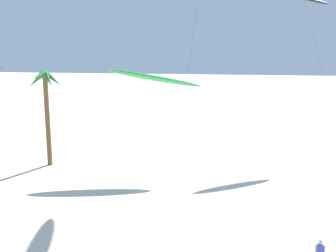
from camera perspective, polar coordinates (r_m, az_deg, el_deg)
palm_tree_2 at (r=39.32m, az=-16.40°, el=4.80°), size 3.42×3.77×8.91m
flying_kite_1 at (r=37.78m, az=-1.89°, el=6.57°), size 8.78×9.68×9.19m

